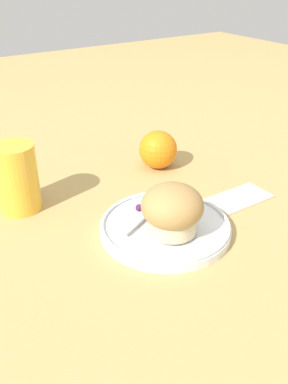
{
  "coord_description": "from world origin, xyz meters",
  "views": [
    {
      "loc": [
        -0.33,
        -0.45,
        0.39
      ],
      "look_at": [
        0.01,
        0.06,
        0.06
      ],
      "focal_mm": 40.0,
      "sensor_mm": 36.0,
      "label": 1
    }
  ],
  "objects_px": {
    "orange_fruit": "(158,150)",
    "muffin": "(172,210)",
    "juice_glass": "(17,178)",
    "butter_knife": "(150,209)"
  },
  "relations": [
    {
      "from": "orange_fruit",
      "to": "muffin",
      "type": "bearing_deg",
      "value": -120.77
    },
    {
      "from": "muffin",
      "to": "juice_glass",
      "type": "xyz_separation_m",
      "value": [
        -0.16,
        0.23,
        0.0
      ]
    },
    {
      "from": "orange_fruit",
      "to": "juice_glass",
      "type": "xyz_separation_m",
      "value": [
        -0.3,
        -0.0,
        0.02
      ]
    },
    {
      "from": "muffin",
      "to": "orange_fruit",
      "type": "xyz_separation_m",
      "value": [
        0.14,
        0.23,
        -0.02
      ]
    },
    {
      "from": "muffin",
      "to": "juice_glass",
      "type": "height_order",
      "value": "juice_glass"
    },
    {
      "from": "muffin",
      "to": "juice_glass",
      "type": "distance_m",
      "value": 0.28
    },
    {
      "from": "butter_knife",
      "to": "muffin",
      "type": "bearing_deg",
      "value": -120.55
    },
    {
      "from": "butter_knife",
      "to": "juice_glass",
      "type": "xyz_separation_m",
      "value": [
        -0.17,
        0.16,
        0.04
      ]
    },
    {
      "from": "muffin",
      "to": "butter_knife",
      "type": "height_order",
      "value": "muffin"
    },
    {
      "from": "muffin",
      "to": "butter_knife",
      "type": "xyz_separation_m",
      "value": [
        0.01,
        0.07,
        -0.04
      ]
    }
  ]
}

